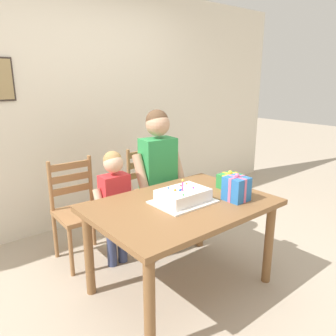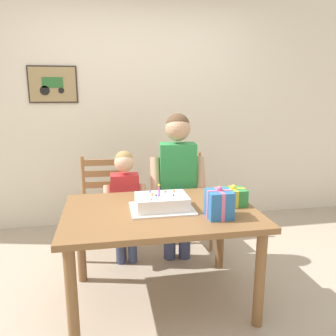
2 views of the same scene
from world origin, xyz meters
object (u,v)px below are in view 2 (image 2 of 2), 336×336
(gift_box_red_large, at_px, (233,197))
(chair_right, at_px, (186,200))
(chair_left, at_px, (103,205))
(child_younger, at_px, (125,197))
(birthday_cake, at_px, (162,203))
(gift_box_beside_cake, at_px, (219,204))
(dining_table, at_px, (160,222))
(child_older, at_px, (178,173))

(gift_box_red_large, height_order, chair_right, chair_right)
(chair_left, relative_size, child_younger, 0.89)
(birthday_cake, xyz_separation_m, gift_box_beside_cake, (0.35, -0.22, 0.04))
(dining_table, height_order, child_older, child_older)
(dining_table, distance_m, birthday_cake, 0.14)
(birthday_cake, bearing_deg, chair_right, 66.71)
(gift_box_beside_cake, bearing_deg, chair_right, 87.35)
(dining_table, height_order, child_younger, child_younger)
(birthday_cake, distance_m, child_older, 0.67)
(child_younger, bearing_deg, chair_left, 123.23)
(birthday_cake, distance_m, gift_box_red_large, 0.53)
(chair_left, relative_size, child_older, 0.68)
(dining_table, distance_m, child_younger, 0.66)
(chair_right, bearing_deg, chair_left, 179.99)
(birthday_cake, xyz_separation_m, child_younger, (-0.22, 0.62, -0.14))
(chair_left, height_order, chair_right, same)
(dining_table, relative_size, child_younger, 1.30)
(chair_right, bearing_deg, birthday_cake, -113.29)
(birthday_cake, relative_size, gift_box_beside_cake, 2.02)
(gift_box_beside_cake, xyz_separation_m, chair_left, (-0.77, 1.14, -0.34))
(gift_box_beside_cake, relative_size, child_younger, 0.21)
(birthday_cake, height_order, gift_box_red_large, birthday_cake)
(gift_box_beside_cake, relative_size, chair_right, 0.24)
(gift_box_beside_cake, height_order, child_older, child_older)
(birthday_cake, relative_size, chair_left, 0.48)
(chair_left, distance_m, chair_right, 0.82)
(child_older, bearing_deg, child_younger, 179.92)
(dining_table, xyz_separation_m, chair_right, (0.41, 0.92, -0.16))
(child_older, bearing_deg, gift_box_beside_cake, -83.31)
(chair_left, bearing_deg, birthday_cake, -65.57)
(dining_table, relative_size, gift_box_red_large, 7.47)
(birthday_cake, relative_size, child_older, 0.33)
(chair_left, height_order, child_older, child_older)
(chair_right, bearing_deg, child_younger, -154.07)
(child_older, relative_size, child_younger, 1.30)
(gift_box_beside_cake, distance_m, chair_right, 1.19)
(birthday_cake, xyz_separation_m, gift_box_red_large, (0.53, -0.00, 0.01))
(chair_left, bearing_deg, child_younger, -56.77)
(gift_box_red_large, bearing_deg, child_older, 114.25)
(birthday_cake, distance_m, chair_right, 1.05)
(gift_box_beside_cake, height_order, chair_left, gift_box_beside_cake)
(chair_left, distance_m, child_older, 0.81)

